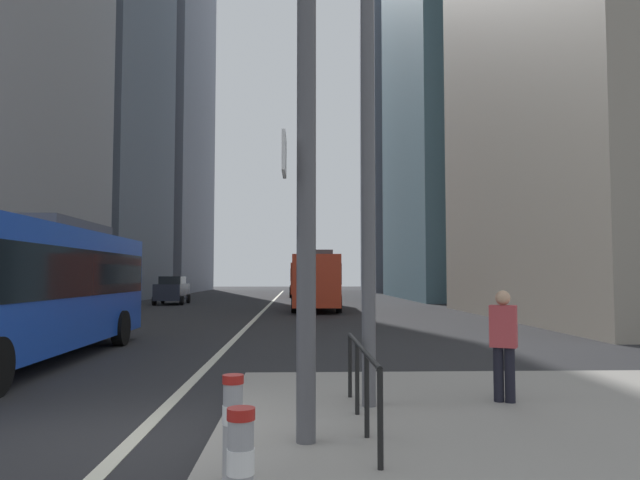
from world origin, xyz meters
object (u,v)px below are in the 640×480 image
car_receding_far (319,285)px  pedestrian_waiting (504,340)px  city_bus_red_receding (316,278)px  car_oncoming_mid (172,290)px  city_bus_red_distant (304,277)px  street_lamp_post (367,53)px  car_receding_near (320,284)px  city_bus_blue_oncoming (22,283)px  traffic_signal_gantry (119,89)px  bollard_left (241,471)px  bollard_right (233,422)px

car_receding_far → pedestrian_waiting: size_ratio=2.58×
city_bus_red_receding → car_oncoming_mid: bearing=147.4°
city_bus_red_distant → car_oncoming_mid: size_ratio=2.55×
car_receding_far → street_lamp_post: street_lamp_post is taller
car_receding_near → pedestrian_waiting: car_receding_near is taller
city_bus_blue_oncoming → street_lamp_post: size_ratio=1.42×
traffic_signal_gantry → bollard_left: 4.60m
car_receding_far → bollard_left: car_receding_far is taller
city_bus_red_receding → bollard_left: bearing=-92.7°
bollard_left → city_bus_red_receding: bearing=87.3°
bollard_left → car_receding_far: bearing=87.5°
car_oncoming_mid → street_lamp_post: 35.00m
car_receding_near → car_oncoming_mid: bearing=-114.0°
city_bus_red_receding → car_receding_near: size_ratio=2.50×
street_lamp_post → car_receding_far: bearing=88.7°
car_receding_near → street_lamp_post: street_lamp_post is taller
traffic_signal_gantry → car_receding_far: bearing=85.8°
car_oncoming_mid → bollard_right: car_oncoming_mid is taller
city_bus_red_receding → street_lamp_post: bearing=-90.1°
traffic_signal_gantry → bollard_left: (1.65, -2.55, -3.45)m
street_lamp_post → pedestrian_waiting: bearing=5.5°
car_receding_near → car_receding_far: bearing=-93.7°
bollard_left → bollard_right: bearing=98.5°
car_receding_far → traffic_signal_gantry: size_ratio=0.66×
city_bus_red_receding → traffic_signal_gantry: traffic_signal_gantry is taller
city_bus_red_receding → city_bus_blue_oncoming: bearing=-108.5°
car_receding_near → pedestrian_waiting: bearing=-89.3°
car_oncoming_mid → car_receding_near: 27.62m
car_oncoming_mid → traffic_signal_gantry: (6.80, -35.12, 3.13)m
city_bus_red_receding → bollard_left: size_ratio=11.89×
car_receding_far → bollard_left: 62.30m
bollard_left → car_oncoming_mid: bearing=102.7°
city_bus_red_distant → pedestrian_waiting: 47.93m
city_bus_blue_oncoming → car_receding_far: (8.58, 52.74, -0.85)m
car_oncoming_mid → traffic_signal_gantry: traffic_signal_gantry is taller
car_receding_near → pedestrian_waiting: 58.36m
city_bus_red_distant → car_oncoming_mid: city_bus_red_distant is taller
city_bus_blue_oncoming → car_oncoming_mid: size_ratio=2.47×
car_receding_far → car_receding_near: bearing=86.3°
car_oncoming_mid → pedestrian_waiting: bearing=-70.3°
pedestrian_waiting → car_receding_near: bearing=90.7°
city_bus_red_distant → street_lamp_post: street_lamp_post is taller
car_oncoming_mid → city_bus_red_distant: bearing=57.6°
car_receding_far → bollard_right: (-2.91, -60.88, -0.31)m
city_bus_blue_oncoming → street_lamp_post: street_lamp_post is taller
city_bus_red_receding → bollard_right: (-1.66, -29.98, -1.16)m
city_bus_red_distant → pedestrian_waiting: city_bus_red_distant is taller
city_bus_red_receding → car_receding_far: 30.94m
car_oncoming_mid → car_receding_far: 26.99m
street_lamp_post → pedestrian_waiting: street_lamp_post is taller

